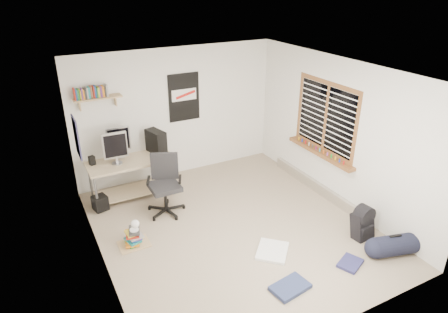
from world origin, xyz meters
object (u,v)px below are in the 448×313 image
office_chair (165,187)px  book_stack (133,236)px  desk (132,178)px  duffel_bag (393,246)px  backpack (362,225)px

office_chair → book_stack: bearing=-115.9°
desk → book_stack: size_ratio=3.35×
desk → book_stack: (-0.41, -1.42, -0.21)m
desk → book_stack: bearing=-81.9°
desk → office_chair: size_ratio=1.47×
desk → duffel_bag: desk is taller
office_chair → duffel_bag: 3.60m
office_chair → backpack: 3.18m
office_chair → backpack: (2.41, -2.05, -0.29)m
backpack → desk: bearing=128.3°
desk → office_chair: (0.33, -0.80, 0.12)m
desk → office_chair: 0.87m
backpack → book_stack: backpack is taller
book_stack → backpack: bearing=-24.3°
office_chair → book_stack: size_ratio=2.28×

